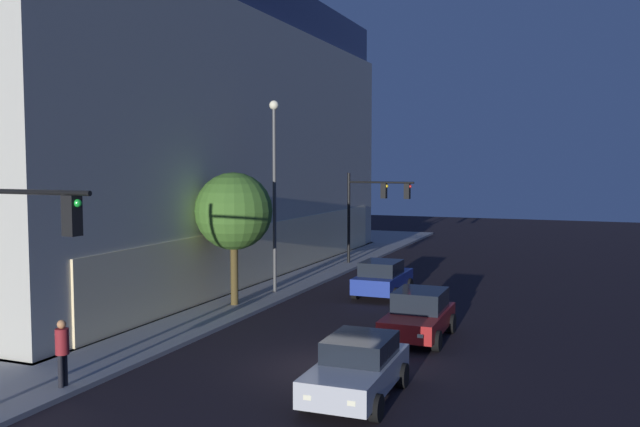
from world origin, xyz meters
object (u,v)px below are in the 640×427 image
(modern_building, at_px, (52,133))
(sidewalk_tree, at_px, (234,212))
(street_lamp_sidewalk, at_px, (274,174))
(traffic_light_near_corner, at_px, (12,256))
(traffic_light_far_corner, at_px, (374,201))
(car_silver, at_px, (358,368))
(car_blue, at_px, (383,278))
(pedestrian_waiting, at_px, (62,347))
(car_red, at_px, (419,315))

(modern_building, xyz_separation_m, sidewalk_tree, (-7.25, -16.70, -3.94))
(street_lamp_sidewalk, bearing_deg, traffic_light_near_corner, -176.10)
(traffic_light_near_corner, relative_size, traffic_light_far_corner, 1.07)
(modern_building, height_order, street_lamp_sidewalk, modern_building)
(traffic_light_far_corner, xyz_separation_m, street_lamp_sidewalk, (-10.12, 1.74, 1.71))
(car_silver, height_order, car_blue, car_blue)
(street_lamp_sidewalk, xyz_separation_m, car_blue, (1.64, -4.80, -4.83))
(traffic_light_far_corner, relative_size, pedestrian_waiting, 3.01)
(car_red, bearing_deg, traffic_light_far_corner, 22.68)
(traffic_light_far_corner, relative_size, car_blue, 1.30)
(street_lamp_sidewalk, xyz_separation_m, car_red, (-5.25, -8.16, -4.83))
(sidewalk_tree, distance_m, pedestrian_waiting, 11.50)
(pedestrian_waiting, bearing_deg, modern_building, 43.84)
(traffic_light_near_corner, distance_m, car_blue, 18.71)
(car_blue, bearing_deg, car_silver, -166.29)
(pedestrian_waiting, distance_m, car_silver, 7.96)
(sidewalk_tree, relative_size, car_silver, 1.32)
(traffic_light_far_corner, height_order, car_red, traffic_light_far_corner)
(traffic_light_near_corner, bearing_deg, street_lamp_sidewalk, 3.90)
(sidewalk_tree, xyz_separation_m, pedestrian_waiting, (-11.08, -0.90, -2.91))
(traffic_light_near_corner, distance_m, pedestrian_waiting, 3.54)
(traffic_light_near_corner, distance_m, street_lamp_sidewalk, 16.55)
(street_lamp_sidewalk, xyz_separation_m, pedestrian_waiting, (-14.31, -0.54, -4.45))
(car_silver, height_order, car_red, car_red)
(traffic_light_near_corner, xyz_separation_m, car_silver, (4.63, -6.96, -3.20))
(modern_building, xyz_separation_m, traffic_light_near_corner, (-20.45, -18.19, -4.07))
(modern_building, bearing_deg, car_red, -110.18)
(modern_building, xyz_separation_m, pedestrian_waiting, (-18.33, -17.61, -6.85))
(traffic_light_near_corner, distance_m, sidewalk_tree, 13.28)
(traffic_light_near_corner, relative_size, car_blue, 1.39)
(pedestrian_waiting, xyz_separation_m, car_red, (9.06, -7.62, -0.38))
(modern_building, bearing_deg, traffic_light_near_corner, -138.35)
(traffic_light_near_corner, height_order, car_silver, traffic_light_near_corner)
(traffic_light_near_corner, height_order, pedestrian_waiting, traffic_light_near_corner)
(traffic_light_far_corner, xyz_separation_m, car_silver, (-21.91, -6.34, -3.16))
(car_blue, bearing_deg, traffic_light_far_corner, 19.85)
(modern_building, distance_m, car_silver, 30.58)
(traffic_light_far_corner, bearing_deg, street_lamp_sidewalk, 170.25)
(modern_building, height_order, sidewalk_tree, modern_building)
(traffic_light_near_corner, bearing_deg, pedestrian_waiting, 15.35)
(pedestrian_waiting, height_order, car_blue, pedestrian_waiting)
(sidewalk_tree, height_order, car_red, sidewalk_tree)
(car_silver, bearing_deg, pedestrian_waiting, 108.48)
(modern_building, relative_size, car_red, 8.19)
(car_silver, distance_m, car_blue, 13.83)
(traffic_light_near_corner, height_order, sidewalk_tree, traffic_light_near_corner)
(sidewalk_tree, height_order, car_blue, sidewalk_tree)
(modern_building, bearing_deg, street_lamp_sidewalk, -103.26)
(sidewalk_tree, distance_m, car_red, 9.36)
(street_lamp_sidewalk, relative_size, car_blue, 2.12)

